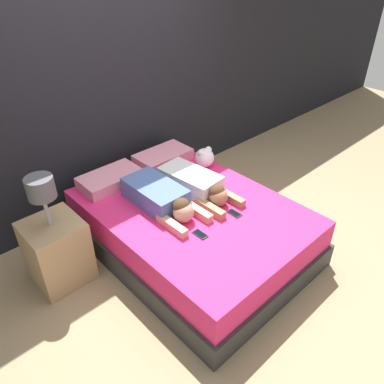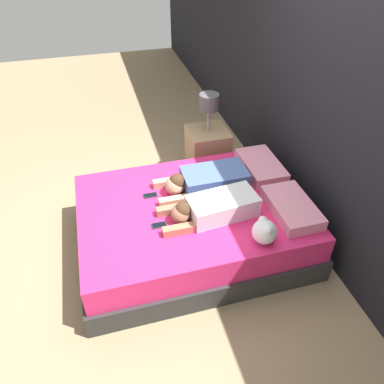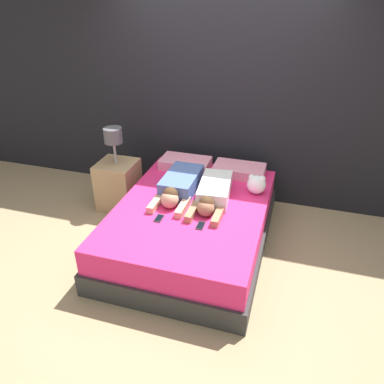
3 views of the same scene
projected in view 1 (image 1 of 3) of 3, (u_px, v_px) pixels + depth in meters
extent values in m
plane|color=#9E8460|center=(192.00, 247.00, 3.69)|extent=(12.00, 12.00, 0.00)
cube|color=black|center=(109.00, 88.00, 3.70)|extent=(12.00, 0.06, 2.60)
cube|color=#2D2D2D|center=(192.00, 238.00, 3.62)|extent=(1.55, 2.11, 0.23)
cube|color=#E5286B|center=(192.00, 217.00, 3.48)|extent=(1.49, 2.05, 0.27)
cube|color=pink|center=(111.00, 179.00, 3.69)|extent=(0.60, 0.35, 0.11)
cube|color=pink|center=(163.00, 157.00, 4.07)|extent=(0.60, 0.35, 0.11)
cube|color=#4C66A5|center=(155.00, 193.00, 3.41)|extent=(0.34, 0.61, 0.19)
sphere|color=tan|center=(183.00, 212.00, 3.18)|extent=(0.19, 0.19, 0.19)
sphere|color=#4C331E|center=(182.00, 207.00, 3.17)|extent=(0.16, 0.16, 0.16)
cube|color=tan|center=(172.00, 225.00, 3.12)|extent=(0.07, 0.33, 0.07)
cube|color=tan|center=(197.00, 211.00, 3.28)|extent=(0.07, 0.33, 0.07)
cube|color=silver|center=(190.00, 180.00, 3.60)|extent=(0.37, 0.63, 0.18)
sphere|color=#A37051|center=(219.00, 197.00, 3.38)|extent=(0.17, 0.17, 0.17)
sphere|color=#4C331E|center=(217.00, 192.00, 3.37)|extent=(0.15, 0.15, 0.15)
cube|color=#A37051|center=(210.00, 208.00, 3.32)|extent=(0.07, 0.33, 0.07)
cube|color=#A37051|center=(230.00, 197.00, 3.47)|extent=(0.07, 0.33, 0.07)
cube|color=#2D2D33|center=(200.00, 234.00, 3.07)|extent=(0.07, 0.13, 0.01)
cube|color=black|center=(200.00, 234.00, 3.07)|extent=(0.06, 0.11, 0.00)
cube|color=#2D2D33|center=(234.00, 213.00, 3.31)|extent=(0.07, 0.13, 0.01)
cube|color=black|center=(234.00, 213.00, 3.30)|extent=(0.06, 0.11, 0.00)
sphere|color=white|center=(204.00, 158.00, 3.96)|extent=(0.20, 0.20, 0.20)
sphere|color=white|center=(201.00, 153.00, 3.88)|extent=(0.07, 0.07, 0.07)
sphere|color=white|center=(208.00, 150.00, 3.95)|extent=(0.07, 0.07, 0.07)
cube|color=tan|center=(58.00, 252.00, 3.20)|extent=(0.45, 0.45, 0.60)
cylinder|color=#999999|center=(47.00, 211.00, 2.96)|extent=(0.03, 0.03, 0.27)
cylinder|color=#4C4C51|center=(40.00, 188.00, 2.84)|extent=(0.22, 0.22, 0.18)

